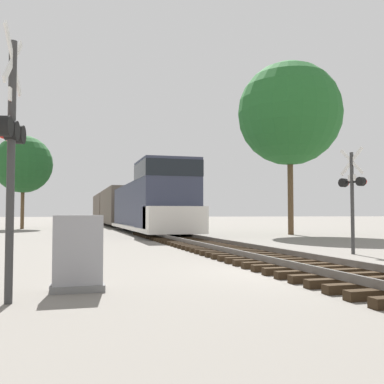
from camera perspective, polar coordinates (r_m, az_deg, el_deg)
name	(u,v)px	position (r m, az deg, el deg)	size (l,w,h in m)	color
ground_plane	(310,272)	(10.88, 14.71, -9.76)	(400.00, 400.00, 0.00)	slate
rail_track_bed	(310,266)	(10.87, 14.70, -9.05)	(2.60, 160.00, 0.31)	black
freight_train	(121,207)	(46.50, -8.95, -1.91)	(3.14, 49.16, 4.36)	#33384C
crossing_signal_near	(9,140)	(7.37, -22.19, 6.11)	(0.46, 1.02, 4.14)	#333333
crossing_signal_far	(353,189)	(15.92, 19.72, 0.40)	(0.56, 1.01, 3.56)	#333333
relay_cabinet	(78,254)	(8.09, -14.31, -7.61)	(0.92, 0.50, 1.31)	slate
tree_far_right	(290,114)	(30.40, 12.30, 9.69)	(6.75, 6.75, 11.26)	brown
tree_mid_background	(23,164)	(42.81, -20.65, 3.32)	(5.12, 5.12, 8.33)	brown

